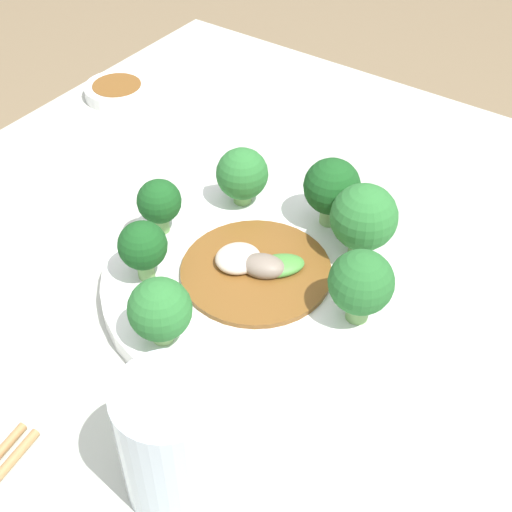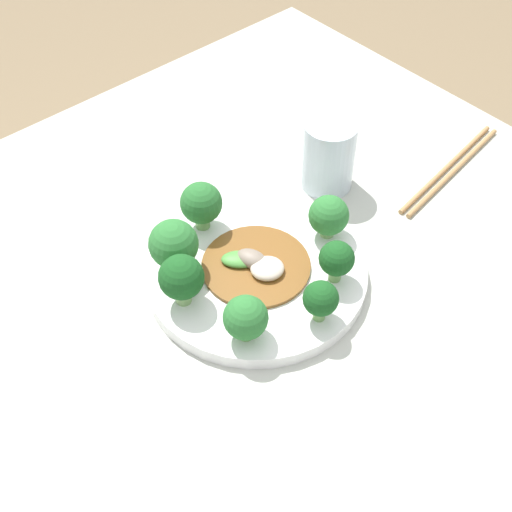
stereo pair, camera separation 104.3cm
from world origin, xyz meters
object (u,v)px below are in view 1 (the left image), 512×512
object	(u,v)px
broccoli_west	(159,202)
broccoli_southwest	(143,247)
broccoli_northwest	(242,174)
sauce_dish	(117,90)
broccoli_northeast	(364,218)
drinking_glass	(173,441)
stirfry_center	(256,267)
broccoli_north	(332,188)
plate	(256,280)
broccoli_south	(160,310)
broccoli_east	(361,283)

from	to	relation	value
broccoli_west	broccoli_southwest	bearing A→B (deg)	-62.11
broccoli_northwest	sauce_dish	xyz separation A→B (m)	(-0.26, 0.10, -0.04)
broccoli_northeast	drinking_glass	distance (m)	0.26
broccoli_northeast	stirfry_center	size ratio (longest dim) A/B	0.55
broccoli_northwest	sauce_dish	bearing A→B (deg)	159.01
broccoli_north	stirfry_center	xyz separation A→B (m)	(-0.02, -0.10, -0.03)
plate	broccoli_northeast	world-z (taller)	broccoli_northeast
broccoli_southwest	broccoli_north	bearing A→B (deg)	59.23
drinking_glass	broccoli_west	bearing A→B (deg)	132.62
broccoli_northeast	broccoli_west	size ratio (longest dim) A/B	1.33
broccoli_southwest	broccoli_south	world-z (taller)	broccoli_south
broccoli_northwest	broccoli_southwest	bearing A→B (deg)	-92.84
broccoli_southwest	broccoli_south	xyz separation A→B (m)	(0.06, -0.05, -0.00)
broccoli_northeast	broccoli_west	world-z (taller)	broccoli_northeast
broccoli_south	drinking_glass	distance (m)	0.12
broccoli_west	drinking_glass	size ratio (longest dim) A/B	0.54
broccoli_southwest	sauce_dish	xyz separation A→B (m)	(-0.26, 0.24, -0.04)
broccoli_east	broccoli_south	bearing A→B (deg)	-136.88
broccoli_northeast	stirfry_center	distance (m)	0.10
broccoli_west	broccoli_north	distance (m)	0.16
drinking_glass	broccoli_southwest	bearing A→B (deg)	137.36
broccoli_west	broccoli_east	size ratio (longest dim) A/B	0.82
broccoli_southwest	stirfry_center	distance (m)	0.10
plate	broccoli_northwest	distance (m)	0.11
broccoli_west	broccoli_north	size ratio (longest dim) A/B	0.81
broccoli_northeast	broccoli_south	xyz separation A→B (m)	(-0.08, -0.18, -0.01)
drinking_glass	sauce_dish	xyz separation A→B (m)	(-0.40, 0.37, -0.04)
plate	broccoli_south	world-z (taller)	broccoli_south
plate	broccoli_northeast	xyz separation A→B (m)	(0.06, 0.07, 0.05)
broccoli_south	stirfry_center	distance (m)	0.11
broccoli_south	sauce_dish	distance (m)	0.43
broccoli_south	broccoli_east	bearing A→B (deg)	43.12
plate	broccoli_north	distance (m)	0.11
plate	broccoli_southwest	xyz separation A→B (m)	(-0.08, -0.06, 0.04)
stirfry_center	drinking_glass	size ratio (longest dim) A/B	1.31
broccoli_north	drinking_glass	bearing A→B (deg)	-80.34
plate	stirfry_center	distance (m)	0.01
broccoli_northeast	drinking_glass	world-z (taller)	drinking_glass
drinking_glass	broccoli_south	bearing A→B (deg)	134.68
broccoli_northeast	broccoli_north	xyz separation A→B (m)	(-0.05, 0.02, -0.00)
broccoli_southwest	drinking_glass	xyz separation A→B (m)	(0.14, -0.13, -0.00)
broccoli_southwest	sauce_dish	size ratio (longest dim) A/B	0.71
sauce_dish	broccoli_northwest	bearing A→B (deg)	-20.99
broccoli_northwest	broccoli_north	size ratio (longest dim) A/B	0.85
broccoli_south	drinking_glass	xyz separation A→B (m)	(0.08, -0.08, -0.00)
broccoli_northeast	broccoli_east	xyz separation A→B (m)	(0.04, -0.07, -0.00)
broccoli_northeast	drinking_glass	size ratio (longest dim) A/B	0.72
broccoli_northwest	stirfry_center	size ratio (longest dim) A/B	0.44
stirfry_center	sauce_dish	size ratio (longest dim) A/B	1.66
plate	broccoli_southwest	bearing A→B (deg)	-142.65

